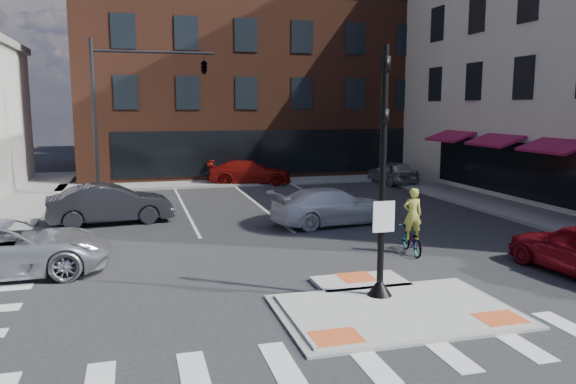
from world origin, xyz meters
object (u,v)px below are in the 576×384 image
object	(u,v)px
bg_car_red	(250,172)
cyclist	(412,232)
bg_car_dark	(110,204)
white_pickup	(332,206)
bg_car_silver	(392,172)
silver_suv	(6,248)

from	to	relation	value
bg_car_red	cyclist	size ratio (longest dim) A/B	2.36
bg_car_dark	bg_car_red	size ratio (longest dim) A/B	0.97
white_pickup	bg_car_red	size ratio (longest dim) A/B	1.01
bg_car_red	bg_car_dark	bearing A→B (deg)	153.46
white_pickup	cyclist	size ratio (longest dim) A/B	2.38
bg_car_dark	cyclist	distance (m)	12.11
bg_car_red	cyclist	distance (m)	17.42
cyclist	bg_car_red	bearing A→B (deg)	-75.62
white_pickup	bg_car_silver	bearing A→B (deg)	-44.90
bg_car_silver	cyclist	size ratio (longest dim) A/B	1.93
bg_car_dark	cyclist	world-z (taller)	cyclist
bg_car_dark	white_pickup	bearing A→B (deg)	-113.41
bg_car_dark	bg_car_red	xyz separation A→B (m)	(7.72, 9.84, -0.07)
bg_car_dark	bg_car_silver	bearing A→B (deg)	-71.34
bg_car_red	cyclist	bearing A→B (deg)	-162.51
white_pickup	bg_car_dark	size ratio (longest dim) A/B	1.04
white_pickup	bg_car_silver	world-z (taller)	white_pickup
silver_suv	cyclist	size ratio (longest dim) A/B	2.64
cyclist	bg_car_dark	bearing A→B (deg)	-29.71
bg_car_dark	bg_car_silver	world-z (taller)	bg_car_dark
white_pickup	bg_car_dark	bearing A→B (deg)	64.99
white_pickup	bg_car_red	xyz separation A→B (m)	(-0.87, 12.39, -0.01)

